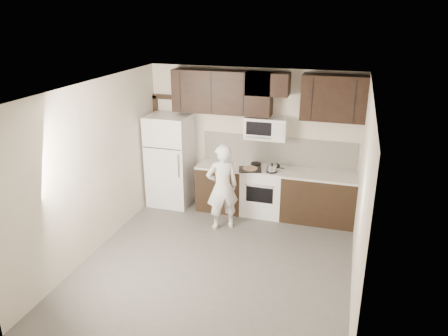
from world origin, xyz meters
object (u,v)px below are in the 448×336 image
at_px(person, 222,187).
at_px(stove, 263,191).
at_px(microwave, 266,128).
at_px(refrigerator, 170,160).

bearing_deg(person, stove, -157.58).
xyz_separation_m(microwave, person, (-0.56, -0.90, -0.87)).
height_order(stove, microwave, microwave).
relative_size(stove, person, 0.60).
bearing_deg(microwave, refrigerator, -174.85).
distance_m(refrigerator, person, 1.49).
relative_size(stove, refrigerator, 0.52).
distance_m(stove, refrigerator, 1.90).
bearing_deg(refrigerator, microwave, 5.15).
bearing_deg(refrigerator, person, -29.77).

